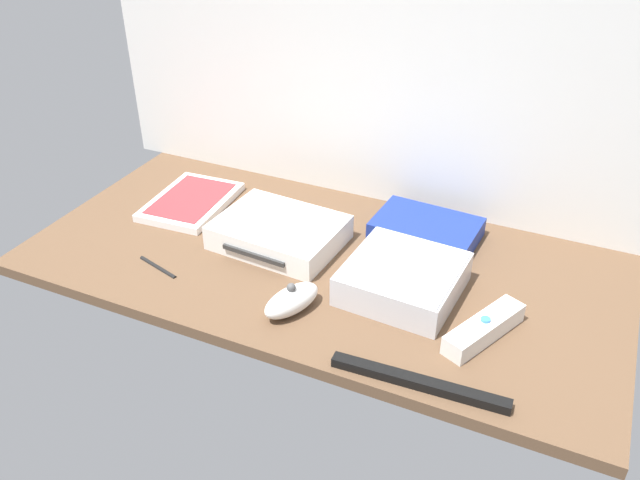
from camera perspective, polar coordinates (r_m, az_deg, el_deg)
The scene contains 10 objects.
ground_plane at distance 111.72cm, azimuth 0.00°, elevation -2.16°, with size 100.00×48.00×2.00cm, color brown.
back_wall at distance 118.60cm, azimuth 5.20°, elevation 17.49°, with size 110.00×1.20×64.00cm, color silver.
game_console at distance 114.60cm, azimuth -3.56°, elevation 0.67°, with size 22.08×17.62×4.40cm.
mini_computer at distance 103.17cm, azimuth 7.23°, elevation -3.31°, with size 18.02×18.02×5.30cm.
game_case at distance 129.21cm, azimuth -11.14°, elevation 3.31°, with size 14.76×19.81×1.56cm.
network_router at distance 117.68cm, azimuth 9.21°, elevation 0.92°, with size 18.70×13.17×3.40cm.
remote_wand at distance 97.47cm, azimuth 14.07°, elevation -7.49°, with size 9.38×14.97×3.40cm.
remote_nunchuk at distance 98.96cm, azimuth -2.48°, elevation -5.25°, with size 7.81×10.92×5.10cm.
sensor_bar at distance 88.88cm, azimuth 8.58°, elevation -12.14°, with size 24.00×1.80×1.40cm, color black.
stylus_pen at distance 112.35cm, azimuth -13.92°, elevation -2.20°, with size 0.70×0.70×9.00cm, color black.
Camera 1 is at (38.20, -83.37, 62.81)cm, focal length 36.82 mm.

